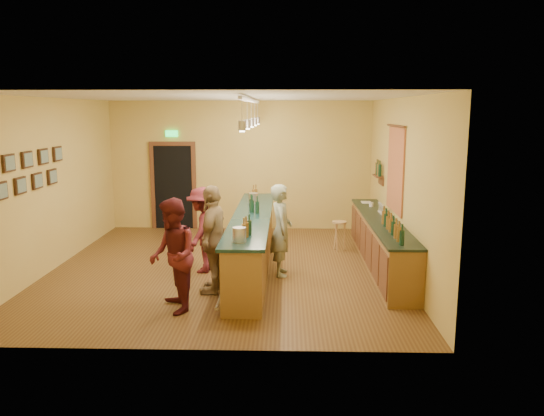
{
  "coord_description": "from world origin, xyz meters",
  "views": [
    {
      "loc": [
        1.16,
        -9.7,
        2.97
      ],
      "look_at": [
        0.88,
        0.2,
        1.14
      ],
      "focal_mm": 35.0,
      "sensor_mm": 36.0,
      "label": 1
    }
  ],
  "objects_px": {
    "customer_b": "(213,239)",
    "customer_a": "(173,256)",
    "bartender": "(281,230)",
    "bar_stool": "(339,228)",
    "tasting_bar": "(252,238)",
    "customer_c": "(202,230)",
    "back_counter": "(381,242)"
  },
  "relations": [
    {
      "from": "tasting_bar",
      "to": "bar_stool",
      "type": "distance_m",
      "value": 2.24
    },
    {
      "from": "bartender",
      "to": "tasting_bar",
      "type": "bearing_deg",
      "value": 53.54
    },
    {
      "from": "back_counter",
      "to": "customer_a",
      "type": "bearing_deg",
      "value": -145.67
    },
    {
      "from": "customer_b",
      "to": "customer_a",
      "type": "bearing_deg",
      "value": -20.39
    },
    {
      "from": "customer_a",
      "to": "bar_stool",
      "type": "bearing_deg",
      "value": 120.85
    },
    {
      "from": "customer_b",
      "to": "bartender",
      "type": "bearing_deg",
      "value": 138.7
    },
    {
      "from": "back_counter",
      "to": "bartender",
      "type": "xyz_separation_m",
      "value": [
        -1.91,
        -0.53,
        0.35
      ]
    },
    {
      "from": "back_counter",
      "to": "customer_c",
      "type": "bearing_deg",
      "value": -173.55
    },
    {
      "from": "bar_stool",
      "to": "customer_a",
      "type": "bearing_deg",
      "value": -128.15
    },
    {
      "from": "back_counter",
      "to": "customer_a",
      "type": "relative_size",
      "value": 2.66
    },
    {
      "from": "bartender",
      "to": "customer_a",
      "type": "distance_m",
      "value": 2.43
    },
    {
      "from": "tasting_bar",
      "to": "bartender",
      "type": "relative_size",
      "value": 3.05
    },
    {
      "from": "customer_b",
      "to": "customer_c",
      "type": "bearing_deg",
      "value": -154.35
    },
    {
      "from": "customer_a",
      "to": "customer_b",
      "type": "relative_size",
      "value": 0.96
    },
    {
      "from": "customer_c",
      "to": "bar_stool",
      "type": "bearing_deg",
      "value": 130.19
    },
    {
      "from": "back_counter",
      "to": "tasting_bar",
      "type": "height_order",
      "value": "tasting_bar"
    },
    {
      "from": "customer_a",
      "to": "bar_stool",
      "type": "distance_m",
      "value": 4.55
    },
    {
      "from": "tasting_bar",
      "to": "bartender",
      "type": "xyz_separation_m",
      "value": [
        0.55,
        -0.35,
        0.23
      ]
    },
    {
      "from": "tasting_bar",
      "to": "bar_stool",
      "type": "bearing_deg",
      "value": 37.63
    },
    {
      "from": "back_counter",
      "to": "tasting_bar",
      "type": "xyz_separation_m",
      "value": [
        -2.46,
        -0.18,
        0.12
      ]
    },
    {
      "from": "bartender",
      "to": "customer_a",
      "type": "height_order",
      "value": "customer_a"
    },
    {
      "from": "back_counter",
      "to": "customer_c",
      "type": "relative_size",
      "value": 2.86
    },
    {
      "from": "tasting_bar",
      "to": "customer_a",
      "type": "height_order",
      "value": "customer_a"
    },
    {
      "from": "tasting_bar",
      "to": "customer_a",
      "type": "distance_m",
      "value": 2.44
    },
    {
      "from": "bartender",
      "to": "bar_stool",
      "type": "relative_size",
      "value": 2.61
    },
    {
      "from": "customer_c",
      "to": "bartender",
      "type": "bearing_deg",
      "value": 93.81
    },
    {
      "from": "bartender",
      "to": "bar_stool",
      "type": "bearing_deg",
      "value": -39.15
    },
    {
      "from": "tasting_bar",
      "to": "customer_a",
      "type": "bearing_deg",
      "value": -115.05
    },
    {
      "from": "tasting_bar",
      "to": "bartender",
      "type": "distance_m",
      "value": 0.69
    },
    {
      "from": "customer_a",
      "to": "customer_c",
      "type": "xyz_separation_m",
      "value": [
        0.12,
        2.0,
        -0.06
      ]
    },
    {
      "from": "back_counter",
      "to": "bar_stool",
      "type": "distance_m",
      "value": 1.37
    },
    {
      "from": "bartender",
      "to": "customer_c",
      "type": "relative_size",
      "value": 1.05
    }
  ]
}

